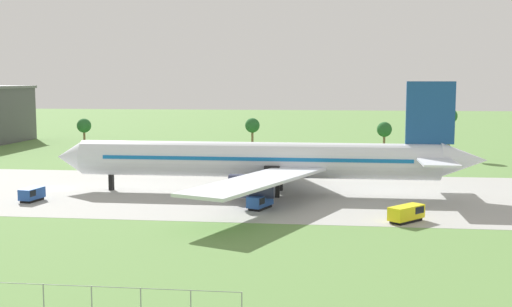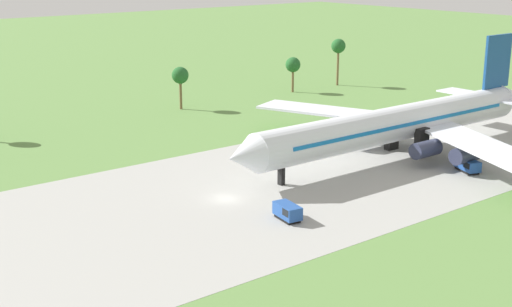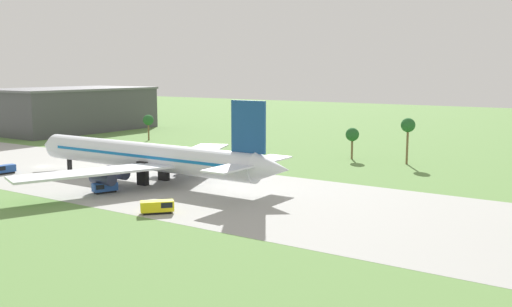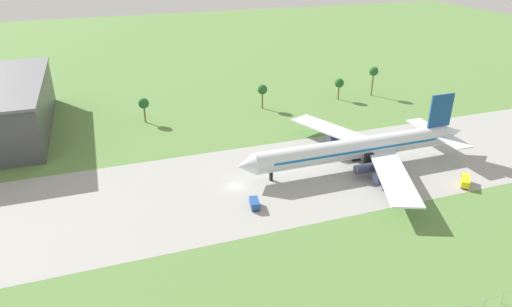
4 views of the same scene
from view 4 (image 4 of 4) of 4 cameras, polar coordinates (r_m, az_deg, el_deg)
ground_plane at (r=117.53m, az=-2.65°, el=-4.15°), size 600.00×600.00×0.00m
taxiway_strip at (r=117.52m, az=-2.65°, el=-4.15°), size 320.00×44.00×0.02m
jet_airliner at (r=128.79m, az=12.83°, el=0.69°), size 69.82×61.47×18.12m
baggage_tug at (r=129.44m, az=24.70°, el=-3.12°), size 5.13×5.40×2.15m
fuel_truck at (r=121.45m, az=15.89°, el=-3.56°), size 3.55×5.08×1.97m
catering_van at (r=108.07m, az=-0.18°, el=-6.31°), size 2.65×4.41×2.04m
palm_tree_row at (r=172.31m, az=3.69°, el=8.35°), size 93.56×3.60×11.76m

